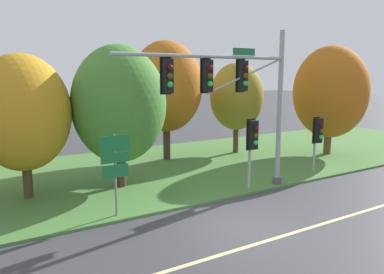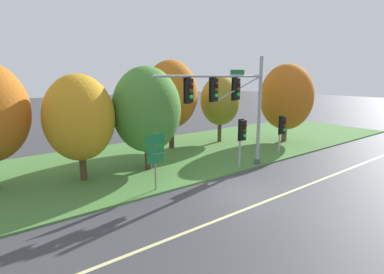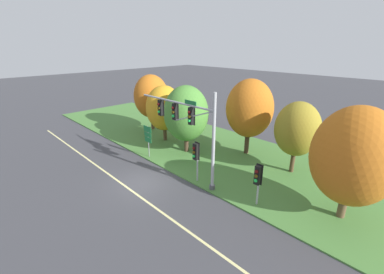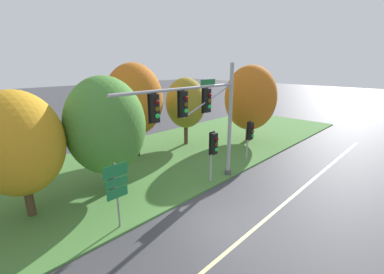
{
  "view_description": "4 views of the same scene",
  "coord_description": "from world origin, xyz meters",
  "px_view_note": "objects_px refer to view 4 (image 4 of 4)",
  "views": [
    {
      "loc": [
        -7.48,
        -9.17,
        5.01
      ],
      "look_at": [
        0.76,
        4.38,
        2.35
      ],
      "focal_mm": 35.0,
      "sensor_mm": 36.0,
      "label": 1
    },
    {
      "loc": [
        -10.46,
        -9.37,
        5.68
      ],
      "look_at": [
        -0.77,
        3.17,
        2.46
      ],
      "focal_mm": 28.0,
      "sensor_mm": 36.0,
      "label": 2
    },
    {
      "loc": [
        14.61,
        -9.01,
        9.66
      ],
      "look_at": [
        0.86,
        4.37,
        2.67
      ],
      "focal_mm": 24.0,
      "sensor_mm": 36.0,
      "label": 3
    },
    {
      "loc": [
        -7.88,
        -5.89,
        6.83
      ],
      "look_at": [
        1.55,
        3.29,
        3.04
      ],
      "focal_mm": 24.0,
      "sensor_mm": 36.0,
      "label": 4
    }
  ],
  "objects_px": {
    "route_sign_post": "(117,186)",
    "tree_right_far": "(250,98)",
    "pedestrian_signal_near_kerb": "(250,133)",
    "tree_left_of_mast": "(19,144)",
    "tree_mid_verge": "(134,100)",
    "traffic_signal_mast": "(203,112)",
    "tree_behind_signpost": "(106,126)",
    "pedestrian_signal_further_along": "(213,147)",
    "tree_tall_centre": "(186,103)"
  },
  "relations": [
    {
      "from": "route_sign_post",
      "to": "tree_right_far",
      "type": "height_order",
      "value": "tree_right_far"
    },
    {
      "from": "route_sign_post",
      "to": "tree_right_far",
      "type": "bearing_deg",
      "value": 11.79
    },
    {
      "from": "pedestrian_signal_near_kerb",
      "to": "pedestrian_signal_further_along",
      "type": "xyz_separation_m",
      "value": [
        -4.73,
        -0.55,
        0.21
      ]
    },
    {
      "from": "route_sign_post",
      "to": "tree_mid_verge",
      "type": "height_order",
      "value": "tree_mid_verge"
    },
    {
      "from": "tree_left_of_mast",
      "to": "tree_right_far",
      "type": "height_order",
      "value": "tree_right_far"
    },
    {
      "from": "tree_right_far",
      "to": "pedestrian_signal_near_kerb",
      "type": "bearing_deg",
      "value": -147.07
    },
    {
      "from": "traffic_signal_mast",
      "to": "tree_right_far",
      "type": "xyz_separation_m",
      "value": [
        9.72,
        3.16,
        -0.48
      ]
    },
    {
      "from": "pedestrian_signal_near_kerb",
      "to": "tree_mid_verge",
      "type": "distance_m",
      "value": 8.61
    },
    {
      "from": "traffic_signal_mast",
      "to": "tree_left_of_mast",
      "type": "relative_size",
      "value": 1.37
    },
    {
      "from": "pedestrian_signal_further_along",
      "to": "tree_left_of_mast",
      "type": "xyz_separation_m",
      "value": [
        -8.41,
        3.84,
        1.21
      ]
    },
    {
      "from": "traffic_signal_mast",
      "to": "pedestrian_signal_near_kerb",
      "type": "xyz_separation_m",
      "value": [
        5.61,
        0.49,
        -2.33
      ]
    },
    {
      "from": "traffic_signal_mast",
      "to": "tree_mid_verge",
      "type": "relative_size",
      "value": 1.15
    },
    {
      "from": "tree_behind_signpost",
      "to": "route_sign_post",
      "type": "bearing_deg",
      "value": -113.5
    },
    {
      "from": "traffic_signal_mast",
      "to": "tree_tall_centre",
      "type": "distance_m",
      "value": 8.26
    },
    {
      "from": "traffic_signal_mast",
      "to": "tree_left_of_mast",
      "type": "bearing_deg",
      "value": 153.33
    },
    {
      "from": "tree_mid_verge",
      "to": "pedestrian_signal_further_along",
      "type": "bearing_deg",
      "value": -86.48
    },
    {
      "from": "tree_mid_verge",
      "to": "tree_tall_centre",
      "type": "bearing_deg",
      "value": -6.71
    },
    {
      "from": "traffic_signal_mast",
      "to": "route_sign_post",
      "type": "relative_size",
      "value": 2.71
    },
    {
      "from": "tree_left_of_mast",
      "to": "tree_behind_signpost",
      "type": "height_order",
      "value": "tree_behind_signpost"
    },
    {
      "from": "traffic_signal_mast",
      "to": "tree_mid_verge",
      "type": "distance_m",
      "value": 7.03
    },
    {
      "from": "tree_right_far",
      "to": "tree_tall_centre",
      "type": "bearing_deg",
      "value": 144.42
    },
    {
      "from": "tree_behind_signpost",
      "to": "tree_right_far",
      "type": "xyz_separation_m",
      "value": [
        13.47,
        -0.16,
        0.2
      ]
    },
    {
      "from": "traffic_signal_mast",
      "to": "pedestrian_signal_further_along",
      "type": "height_order",
      "value": "traffic_signal_mast"
    },
    {
      "from": "traffic_signal_mast",
      "to": "tree_behind_signpost",
      "type": "xyz_separation_m",
      "value": [
        -3.75,
        3.32,
        -0.68
      ]
    },
    {
      "from": "tree_behind_signpost",
      "to": "tree_mid_verge",
      "type": "relative_size",
      "value": 0.91
    },
    {
      "from": "pedestrian_signal_further_along",
      "to": "tree_mid_verge",
      "type": "xyz_separation_m",
      "value": [
        -0.44,
        7.07,
        2.01
      ]
    },
    {
      "from": "traffic_signal_mast",
      "to": "tree_tall_centre",
      "type": "relative_size",
      "value": 1.39
    },
    {
      "from": "pedestrian_signal_further_along",
      "to": "traffic_signal_mast",
      "type": "bearing_deg",
      "value": 176.42
    },
    {
      "from": "tree_behind_signpost",
      "to": "tree_right_far",
      "type": "height_order",
      "value": "tree_right_far"
    },
    {
      "from": "tree_behind_signpost",
      "to": "pedestrian_signal_near_kerb",
      "type": "bearing_deg",
      "value": -16.8
    },
    {
      "from": "tree_left_of_mast",
      "to": "tree_mid_verge",
      "type": "bearing_deg",
      "value": 22.06
    },
    {
      "from": "tree_behind_signpost",
      "to": "tree_mid_verge",
      "type": "bearing_deg",
      "value": 41.39
    },
    {
      "from": "tree_mid_verge",
      "to": "tree_right_far",
      "type": "distance_m",
      "value": 10.05
    },
    {
      "from": "pedestrian_signal_near_kerb",
      "to": "tree_right_far",
      "type": "bearing_deg",
      "value": 32.93
    },
    {
      "from": "tree_left_of_mast",
      "to": "tree_right_far",
      "type": "distance_m",
      "value": 17.26
    },
    {
      "from": "tree_mid_verge",
      "to": "tree_left_of_mast",
      "type": "bearing_deg",
      "value": -157.94
    },
    {
      "from": "traffic_signal_mast",
      "to": "tree_mid_verge",
      "type": "height_order",
      "value": "tree_mid_verge"
    },
    {
      "from": "traffic_signal_mast",
      "to": "tree_behind_signpost",
      "type": "bearing_deg",
      "value": 138.49
    },
    {
      "from": "pedestrian_signal_near_kerb",
      "to": "tree_mid_verge",
      "type": "height_order",
      "value": "tree_mid_verge"
    },
    {
      "from": "tree_mid_verge",
      "to": "tree_behind_signpost",
      "type": "bearing_deg",
      "value": -138.61
    },
    {
      "from": "route_sign_post",
      "to": "tree_behind_signpost",
      "type": "bearing_deg",
      "value": 66.5
    },
    {
      "from": "route_sign_post",
      "to": "tree_mid_verge",
      "type": "xyz_separation_m",
      "value": [
        5.61,
        6.97,
        2.28
      ]
    },
    {
      "from": "tree_mid_verge",
      "to": "route_sign_post",
      "type": "bearing_deg",
      "value": -128.87
    },
    {
      "from": "pedestrian_signal_near_kerb",
      "to": "tree_behind_signpost",
      "type": "distance_m",
      "value": 9.91
    },
    {
      "from": "traffic_signal_mast",
      "to": "pedestrian_signal_further_along",
      "type": "xyz_separation_m",
      "value": [
        0.88,
        -0.05,
        -2.11
      ]
    },
    {
      "from": "pedestrian_signal_further_along",
      "to": "route_sign_post",
      "type": "distance_m",
      "value": 6.06
    },
    {
      "from": "route_sign_post",
      "to": "pedestrian_signal_near_kerb",
      "type": "bearing_deg",
      "value": 2.37
    },
    {
      "from": "route_sign_post",
      "to": "tree_tall_centre",
      "type": "relative_size",
      "value": 0.51
    },
    {
      "from": "tree_behind_signpost",
      "to": "tree_tall_centre",
      "type": "height_order",
      "value": "tree_behind_signpost"
    },
    {
      "from": "pedestrian_signal_further_along",
      "to": "tree_mid_verge",
      "type": "distance_m",
      "value": 7.36
    }
  ]
}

